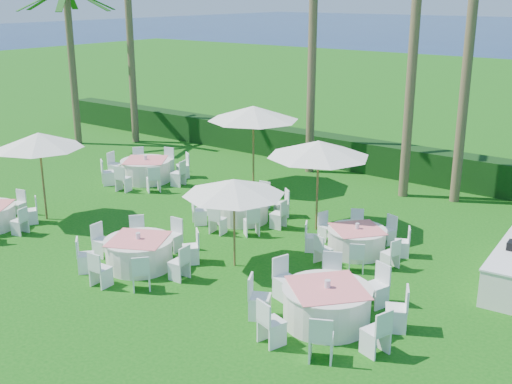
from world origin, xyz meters
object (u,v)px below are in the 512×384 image
banquet_table_f (357,240)px  umbrella_c (253,113)px  umbrella_a (39,140)px  umbrella_d (318,149)px  banquet_table_d (146,170)px  banquet_table_e (241,208)px  banquet_table_c (327,304)px  umbrella_b (234,187)px  banquet_table_b (139,252)px

banquet_table_f → umbrella_c: (-6.05, 3.38, 2.29)m
umbrella_a → umbrella_d: bearing=30.6°
banquet_table_d → banquet_table_e: (5.49, -1.26, -0.03)m
umbrella_a → banquet_table_c: bearing=-2.4°
banquet_table_e → banquet_table_f: 4.10m
banquet_table_f → umbrella_b: umbrella_b is taller
banquet_table_b → umbrella_d: size_ratio=1.03×
banquet_table_d → umbrella_b: umbrella_b is taller
banquet_table_e → umbrella_d: bearing=17.4°
banquet_table_c → banquet_table_d: 12.11m
umbrella_c → umbrella_d: size_ratio=1.09×
banquet_table_e → umbrella_b: 3.84m
banquet_table_d → umbrella_c: size_ratio=1.00×
banquet_table_f → umbrella_d: bearing=153.7°
umbrella_c → umbrella_d: 4.90m
banquet_table_b → umbrella_d: (2.18, 5.04, 2.06)m
banquet_table_d → umbrella_a: bearing=-83.1°
banquet_table_d → umbrella_d: umbrella_d is taller
banquet_table_b → banquet_table_e: banquet_table_b is taller
banquet_table_d → umbrella_d: size_ratio=1.09×
umbrella_d → umbrella_c: bearing=149.5°
banquet_table_d → umbrella_b: (7.47, -4.06, 1.69)m
banquet_table_b → umbrella_a: bearing=171.0°
banquet_table_b → umbrella_c: (-2.03, 7.52, 2.26)m
banquet_table_b → umbrella_b: (1.90, 1.53, 1.71)m
umbrella_b → umbrella_d: 3.54m
banquet_table_e → umbrella_a: (-4.91, -3.54, 2.10)m
banquet_table_d → banquet_table_e: size_ratio=1.07×
umbrella_a → umbrella_c: (2.96, 6.73, 0.17)m
banquet_table_b → umbrella_b: 2.98m
banquet_table_c → umbrella_d: umbrella_d is taller
banquet_table_d → banquet_table_f: bearing=-8.6°
banquet_table_c → banquet_table_e: (-5.43, 3.98, -0.04)m
banquet_table_d → banquet_table_f: size_ratio=1.18×
banquet_table_f → banquet_table_d: bearing=171.4°
umbrella_a → umbrella_c: bearing=66.2°
banquet_table_c → banquet_table_f: bearing=109.4°
umbrella_b → umbrella_d: umbrella_d is taller
banquet_table_e → umbrella_b: bearing=-54.7°
umbrella_a → umbrella_b: umbrella_a is taller
banquet_table_b → umbrella_a: (-5.00, 0.79, 2.09)m
banquet_table_e → banquet_table_f: bearing=-2.6°
banquet_table_c → umbrella_c: (-7.38, 7.17, 2.22)m
banquet_table_c → umbrella_b: umbrella_b is taller
umbrella_c → umbrella_d: (4.22, -2.48, -0.20)m
umbrella_a → umbrella_c: size_ratio=0.84×
banquet_table_c → umbrella_b: (-3.45, 1.18, 1.68)m
umbrella_d → banquet_table_f: bearing=-26.3°
banquet_table_b → banquet_table_e: bearing=91.2°
umbrella_c → banquet_table_f: bearing=-29.2°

